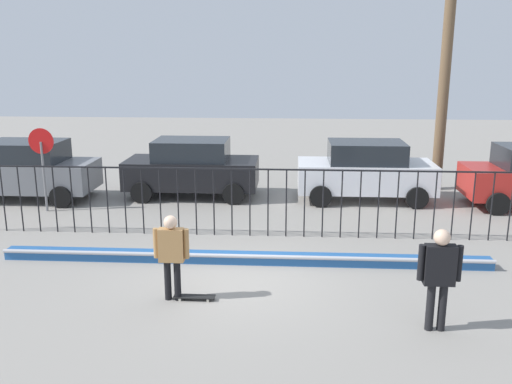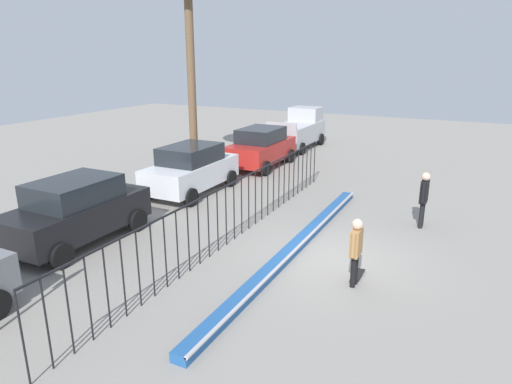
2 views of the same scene
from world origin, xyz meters
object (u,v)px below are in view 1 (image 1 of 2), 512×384
parked_car_black (192,167)px  stop_sign (42,158)px  skateboard (194,297)px  parked_car_white (365,170)px  skateboarder (171,250)px  camera_operator (439,271)px  parked_car_gray (27,170)px

parked_car_black → stop_sign: size_ratio=1.72×
skateboard → parked_car_white: (4.22, 7.77, 0.91)m
skateboard → stop_sign: (-5.49, 5.86, 1.56)m
skateboarder → parked_car_black: size_ratio=0.39×
camera_operator → parked_car_white: (-0.09, 8.69, -0.11)m
skateboard → parked_car_gray: bearing=153.5°
skateboarder → skateboard: (0.41, 0.01, -0.95)m
stop_sign → parked_car_white: bearing=11.1°
skateboarder → stop_sign: bearing=124.3°
parked_car_gray → skateboarder: bearing=-49.8°
stop_sign → camera_operator: bearing=-34.7°
skateboarder → camera_operator: (4.72, -0.91, 0.07)m
skateboard → stop_sign: 8.18m
parked_car_white → stop_sign: (-9.71, -1.90, 0.64)m
camera_operator → parked_car_black: bearing=-22.8°
skateboarder → parked_car_white: 9.05m
camera_operator → parked_car_gray: 13.66m
stop_sign → skateboard: bearing=-46.9°
skateboard → parked_car_black: size_ratio=0.19×
parked_car_gray → parked_car_white: same height
skateboarder → parked_car_black: parked_car_black is taller
skateboarder → parked_car_gray: bearing=124.4°
skateboarder → skateboard: 1.03m
skateboard → parked_car_white: size_ratio=0.19×
parked_car_gray → parked_car_black: (5.25, 0.70, 0.00)m
camera_operator → stop_sign: bearing=-0.5°
camera_operator → parked_car_gray: size_ratio=0.42×
skateboarder → camera_operator: size_ratio=0.93×
camera_operator → skateboard: bearing=22.1°
skateboarder → parked_car_white: size_ratio=0.39×
camera_operator → parked_car_black: size_ratio=0.42×
camera_operator → parked_car_gray: parked_car_gray is taller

